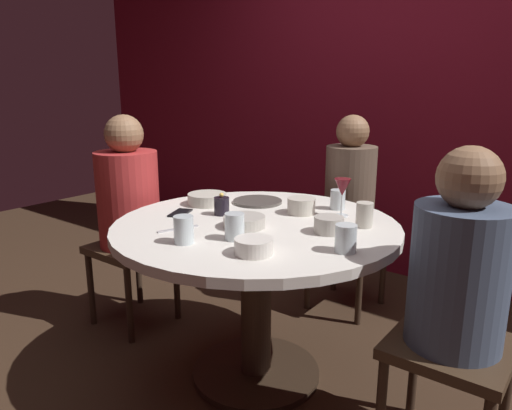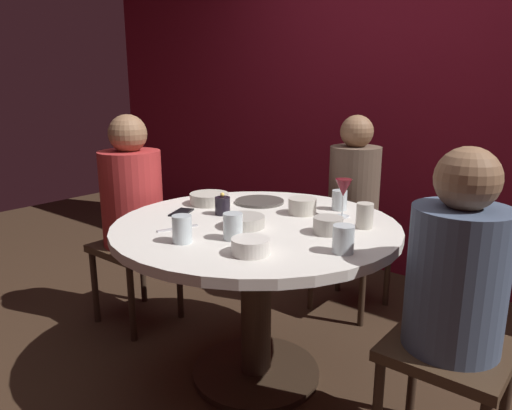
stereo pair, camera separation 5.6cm
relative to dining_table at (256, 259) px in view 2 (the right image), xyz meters
name	(u,v)px [view 2 (the right image)]	position (x,y,z in m)	size (l,w,h in m)	color
ground_plane	(256,374)	(0.00, 0.00, -0.58)	(8.00, 8.00, 0.00)	#382619
back_wall	(410,90)	(0.00, 1.66, 0.72)	(6.00, 0.10, 2.60)	maroon
dining_table	(256,259)	(0.00, 0.00, 0.00)	(1.25, 1.25, 0.75)	silver
seated_diner_left	(132,198)	(-0.88, 0.00, 0.15)	(0.40, 0.40, 1.19)	#3F2D1E
seated_diner_back	(354,193)	(0.00, 0.91, 0.14)	(0.40, 0.40, 1.17)	#3F2D1E
seated_diner_right	(457,278)	(0.85, 0.00, 0.13)	(0.40, 0.40, 1.16)	#3F2D1E
candle_holder	(223,206)	(-0.21, 0.01, 0.21)	(0.07, 0.07, 0.10)	black
wine_glass	(343,190)	(0.25, 0.32, 0.30)	(0.08, 0.08, 0.18)	silver
dinner_plate	(260,201)	(-0.21, 0.29, 0.18)	(0.25, 0.25, 0.01)	#4C4742
cell_phone	(181,212)	(-0.37, -0.10, 0.17)	(0.07, 0.14, 0.01)	black
bowl_serving_large	(302,206)	(0.08, 0.25, 0.21)	(0.13, 0.13, 0.07)	beige
bowl_salad_center	(251,246)	(0.23, -0.32, 0.20)	(0.14, 0.14, 0.06)	silver
bowl_small_white	(328,225)	(0.32, 0.06, 0.20)	(0.12, 0.12, 0.07)	#B2ADA3
bowl_sauce_side	(244,221)	(0.00, -0.08, 0.19)	(0.18, 0.18, 0.05)	#B2ADA3
bowl_rice_portion	(209,199)	(-0.40, 0.11, 0.20)	(0.20, 0.20, 0.06)	beige
cup_near_candle	(343,239)	(0.48, -0.10, 0.22)	(0.08, 0.08, 0.10)	silver
cup_by_left_diner	(339,200)	(0.17, 0.43, 0.22)	(0.07, 0.07, 0.10)	silver
cup_by_right_diner	(365,216)	(0.40, 0.23, 0.22)	(0.07, 0.07, 0.11)	beige
cup_center_front	(233,226)	(0.07, -0.23, 0.22)	(0.08, 0.08, 0.11)	silver
cup_far_edge	(182,229)	(-0.05, -0.38, 0.22)	(0.08, 0.08, 0.11)	silver
fork_near_plate	(178,228)	(-0.20, -0.28, 0.17)	(0.02, 0.18, 0.01)	#B7B7BC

